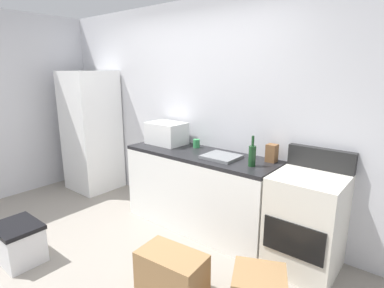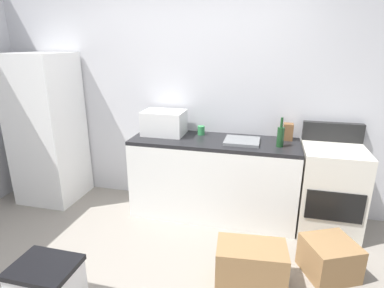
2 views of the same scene
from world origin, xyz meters
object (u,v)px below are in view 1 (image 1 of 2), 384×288
object	(u,v)px
storage_bin	(19,242)
wine_bottle	(252,155)
stove_oven	(306,221)
coffee_mug	(196,143)
knife_block	(272,153)
microwave	(167,133)
refrigerator	(92,131)
cardboard_box_medium	(172,273)

from	to	relation	value
storage_bin	wine_bottle	bearing A→B (deg)	43.98
storage_bin	stove_oven	bearing A→B (deg)	37.15
wine_bottle	coffee_mug	xyz separation A→B (m)	(-0.86, 0.23, -0.06)
wine_bottle	knife_block	bearing A→B (deg)	71.87
microwave	knife_block	world-z (taller)	microwave
coffee_mug	knife_block	world-z (taller)	knife_block
coffee_mug	refrigerator	bearing A→B (deg)	-173.58
knife_block	storage_bin	world-z (taller)	knife_block
wine_bottle	cardboard_box_medium	distance (m)	1.28
stove_oven	microwave	world-z (taller)	microwave
refrigerator	storage_bin	distance (m)	2.06
stove_oven	coffee_mug	bearing A→B (deg)	173.66
wine_bottle	storage_bin	world-z (taller)	wine_bottle
stove_oven	cardboard_box_medium	distance (m)	1.29
cardboard_box_medium	coffee_mug	bearing A→B (deg)	119.84
stove_oven	refrigerator	bearing A→B (deg)	-179.03
microwave	cardboard_box_medium	size ratio (longest dim) A/B	0.83
wine_bottle	stove_oven	bearing A→B (deg)	7.59
refrigerator	microwave	xyz separation A→B (m)	(1.46, 0.13, 0.14)
knife_block	wine_bottle	bearing A→B (deg)	-108.13
microwave	wine_bottle	distance (m)	1.28
coffee_mug	knife_block	bearing A→B (deg)	1.76
stove_oven	coffee_mug	distance (m)	1.49
wine_bottle	knife_block	size ratio (longest dim) A/B	1.67
wine_bottle	coffee_mug	world-z (taller)	wine_bottle
stove_oven	microwave	xyz separation A→B (m)	(-1.81, 0.07, 0.57)
refrigerator	knife_block	size ratio (longest dim) A/B	9.95
microwave	refrigerator	bearing A→B (deg)	-174.94
cardboard_box_medium	stove_oven	bearing A→B (deg)	55.06
cardboard_box_medium	storage_bin	world-z (taller)	storage_bin
stove_oven	storage_bin	world-z (taller)	stove_oven
wine_bottle	cardboard_box_medium	bearing A→B (deg)	-100.72
coffee_mug	knife_block	xyz separation A→B (m)	(0.94, 0.03, 0.04)
refrigerator	coffee_mug	xyz separation A→B (m)	(1.87, 0.21, 0.05)
stove_oven	wine_bottle	size ratio (longest dim) A/B	3.67
refrigerator	wine_bottle	distance (m)	2.73
coffee_mug	storage_bin	distance (m)	2.09
coffee_mug	cardboard_box_medium	size ratio (longest dim) A/B	0.18
stove_oven	cardboard_box_medium	size ratio (longest dim) A/B	1.98
cardboard_box_medium	storage_bin	bearing A→B (deg)	-157.17
wine_bottle	knife_block	world-z (taller)	wine_bottle
stove_oven	knife_block	world-z (taller)	stove_oven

